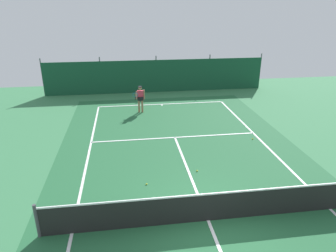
% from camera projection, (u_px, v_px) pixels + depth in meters
% --- Properties ---
extents(ground_plane, '(36.00, 36.00, 0.00)m').
position_uv_depth(ground_plane, '(208.00, 221.00, 9.59)').
color(ground_plane, '#387A4C').
extents(court_surface, '(11.02, 26.60, 0.01)m').
position_uv_depth(court_surface, '(208.00, 220.00, 9.59)').
color(court_surface, '#236038').
rests_on(court_surface, ground).
extents(tennis_net, '(10.12, 0.10, 1.10)m').
position_uv_depth(tennis_net, '(209.00, 207.00, 9.40)').
color(tennis_net, black).
rests_on(tennis_net, ground).
extents(back_fence, '(16.30, 0.98, 2.70)m').
position_uv_depth(back_fence, '(156.00, 82.00, 23.60)').
color(back_fence, '#14472D').
rests_on(back_fence, ground).
extents(tennis_player, '(0.75, 0.73, 1.64)m').
position_uv_depth(tennis_player, '(140.00, 97.00, 18.68)').
color(tennis_player, '#9E7051').
rests_on(tennis_player, ground).
extents(tennis_ball_near_player, '(0.07, 0.07, 0.07)m').
position_uv_depth(tennis_ball_near_player, '(197.00, 171.00, 12.36)').
color(tennis_ball_near_player, '#CCDB33').
rests_on(tennis_ball_near_player, ground).
extents(tennis_ball_midcourt, '(0.07, 0.07, 0.07)m').
position_uv_depth(tennis_ball_midcourt, '(147.00, 184.00, 11.46)').
color(tennis_ball_midcourt, '#CCDB33').
rests_on(tennis_ball_midcourt, ground).
extents(tennis_ball_by_sideline, '(0.07, 0.07, 0.07)m').
position_uv_depth(tennis_ball_by_sideline, '(253.00, 139.00, 15.26)').
color(tennis_ball_by_sideline, '#CCDB33').
rests_on(tennis_ball_by_sideline, ground).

